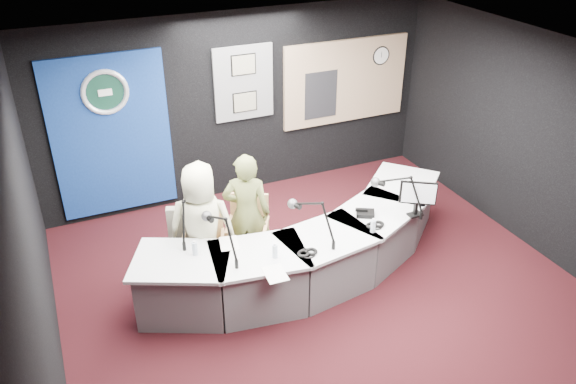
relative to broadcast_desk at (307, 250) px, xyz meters
name	(u,v)px	position (x,y,z in m)	size (l,w,h in m)	color
ground	(330,299)	(0.05, -0.55, -0.38)	(6.00, 6.00, 0.00)	black
ceiling	(341,70)	(0.05, -0.55, 2.42)	(6.00, 6.00, 0.02)	silver
wall_back	(241,106)	(0.05, 2.45, 1.02)	(6.00, 0.02, 2.80)	black
wall_left	(36,265)	(-2.95, -0.55, 1.02)	(0.02, 6.00, 2.80)	black
wall_right	(547,149)	(3.05, -0.55, 1.02)	(0.02, 6.00, 2.80)	black
broadcast_desk	(307,250)	(0.00, 0.00, 0.00)	(4.50, 1.90, 0.75)	silver
backdrop_panel	(112,137)	(-1.85, 2.42, 0.88)	(1.60, 0.05, 2.30)	navy
agency_seal	(105,92)	(-1.85, 2.38, 1.52)	(0.63, 0.63, 0.07)	silver
seal_center	(105,92)	(-1.85, 2.38, 1.52)	(0.48, 0.48, 0.01)	#0D3123
pinboard	(244,83)	(0.10, 2.42, 1.38)	(0.90, 0.04, 1.10)	slate
framed_photo_upper	(244,65)	(0.10, 2.39, 1.65)	(0.34, 0.02, 0.27)	#7C745A
framed_photo_lower	(245,102)	(0.10, 2.39, 1.09)	(0.34, 0.02, 0.27)	#7C745A
booth_window_frame	(346,81)	(1.80, 2.42, 1.18)	(2.12, 0.06, 1.32)	tan
booth_glow	(346,82)	(1.80, 2.41, 1.18)	(2.00, 0.02, 1.20)	beige
equipment_rack	(321,95)	(1.35, 2.39, 1.03)	(0.55, 0.02, 0.75)	black
wall_clock	(381,56)	(2.40, 2.39, 1.52)	(0.28, 0.28, 0.01)	white
armchair_left	(204,249)	(-1.20, 0.36, 0.12)	(0.55, 0.55, 0.98)	tan
armchair_right	(248,232)	(-0.61, 0.45, 0.15)	(0.60, 0.60, 1.06)	tan
draped_jacket	(189,232)	(-1.30, 0.60, 0.24)	(0.50, 0.10, 0.70)	slate
person_man	(202,227)	(-1.20, 0.36, 0.43)	(0.79, 0.52, 1.62)	beige
person_woman	(247,214)	(-0.61, 0.45, 0.42)	(0.58, 0.38, 1.60)	olive
computer_monitor	(418,192)	(1.30, -0.34, 0.70)	(0.42, 0.03, 0.29)	black
desk_phone	(365,213)	(0.74, -0.10, 0.40)	(0.22, 0.18, 0.05)	black
headphones_near	(375,225)	(0.71, -0.36, 0.39)	(0.21, 0.21, 0.03)	black
headphones_far	(307,253)	(-0.27, -0.55, 0.39)	(0.21, 0.21, 0.04)	black
paper_stack	(229,243)	(-0.99, 0.00, 0.38)	(0.20, 0.29, 0.00)	white
notepad	(275,274)	(-0.73, -0.74, 0.38)	(0.22, 0.31, 0.00)	white
boom_mic_a	(187,213)	(-1.36, 0.35, 0.68)	(0.38, 0.68, 0.60)	black
boom_mic_b	(221,231)	(-1.13, -0.17, 0.68)	(0.25, 0.73, 0.60)	black
boom_mic_c	(313,216)	(-0.08, -0.29, 0.68)	(0.37, 0.69, 0.60)	black
boom_mic_d	(399,191)	(1.13, -0.19, 0.68)	(0.48, 0.62, 0.60)	black
water_bottles	(287,236)	(-0.39, -0.26, 0.46)	(2.09, 0.46, 0.18)	silver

